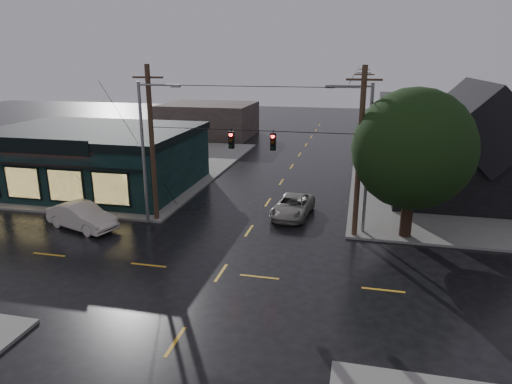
% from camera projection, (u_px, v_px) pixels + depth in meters
% --- Properties ---
extents(ground_plane, '(160.00, 160.00, 0.00)m').
position_uv_depth(ground_plane, '(221.00, 273.00, 23.22)').
color(ground_plane, black).
extents(sidewalk_nw, '(28.00, 28.00, 0.15)m').
position_uv_depth(sidewalk_nw, '(90.00, 165.00, 46.16)').
color(sidewalk_nw, slate).
rests_on(sidewalk_nw, ground).
extents(pizza_shop, '(16.30, 12.34, 4.90)m').
position_uv_depth(pizza_shop, '(93.00, 157.00, 37.79)').
color(pizza_shop, black).
rests_on(pizza_shop, ground).
extents(ne_building, '(12.60, 11.60, 8.75)m').
position_uv_depth(ne_building, '(475.00, 140.00, 34.62)').
color(ne_building, black).
rests_on(ne_building, ground).
extents(corner_tree, '(7.03, 7.03, 8.85)m').
position_uv_depth(corner_tree, '(413.00, 149.00, 26.17)').
color(corner_tree, black).
rests_on(corner_tree, ground).
extents(utility_pole_nw, '(2.00, 0.32, 10.15)m').
position_uv_depth(utility_pole_nw, '(157.00, 220.00, 30.68)').
color(utility_pole_nw, '#301F15').
rests_on(utility_pole_nw, ground).
extents(utility_pole_ne, '(2.00, 0.32, 10.15)m').
position_uv_depth(utility_pole_ne, '(354.00, 237.00, 27.90)').
color(utility_pole_ne, '#301F15').
rests_on(utility_pole_ne, ground).
extents(utility_pole_far_a, '(2.00, 0.32, 9.65)m').
position_uv_depth(utility_pole_far_a, '(358.00, 161.00, 47.99)').
color(utility_pole_far_a, '#301F15').
rests_on(utility_pole_far_a, ground).
extents(utility_pole_far_b, '(2.00, 0.32, 9.15)m').
position_uv_depth(utility_pole_far_b, '(360.00, 132.00, 66.67)').
color(utility_pole_far_b, '#301F15').
rests_on(utility_pole_far_b, ground).
extents(utility_pole_far_c, '(2.00, 0.32, 9.15)m').
position_uv_depth(utility_pole_far_c, '(361.00, 115.00, 85.36)').
color(utility_pole_far_c, '#301F15').
rests_on(utility_pole_far_c, ground).
extents(span_signal_assembly, '(13.00, 0.48, 1.23)m').
position_uv_depth(span_signal_assembly, '(252.00, 140.00, 27.64)').
color(span_signal_assembly, black).
rests_on(span_signal_assembly, ground).
extents(streetlight_nw, '(5.40, 0.30, 9.15)m').
position_uv_depth(streetlight_nw, '(148.00, 223.00, 30.09)').
color(streetlight_nw, gray).
rests_on(streetlight_nw, ground).
extents(streetlight_ne, '(5.40, 0.30, 9.15)m').
position_uv_depth(streetlight_ne, '(362.00, 233.00, 28.45)').
color(streetlight_ne, gray).
rests_on(streetlight_ne, ground).
extents(bg_building_west, '(12.00, 10.00, 4.40)m').
position_uv_depth(bg_building_west, '(209.00, 120.00, 62.95)').
color(bg_building_west, '#3C302B').
rests_on(bg_building_west, ground).
extents(bg_building_east, '(14.00, 12.00, 5.60)m').
position_uv_depth(bg_building_east, '(434.00, 117.00, 61.04)').
color(bg_building_east, black).
rests_on(bg_building_east, ground).
extents(sedan_cream, '(5.26, 3.22, 1.64)m').
position_uv_depth(sedan_cream, '(82.00, 216.00, 28.99)').
color(sedan_cream, beige).
rests_on(sedan_cream, ground).
extents(suv_silver, '(2.75, 5.18, 1.38)m').
position_uv_depth(suv_silver, '(293.00, 206.00, 31.39)').
color(suv_silver, gray).
rests_on(suv_silver, ground).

